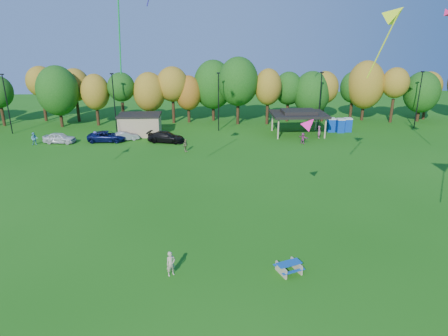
{
  "coord_description": "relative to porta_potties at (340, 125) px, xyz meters",
  "views": [
    {
      "loc": [
        -0.7,
        -21.85,
        15.4
      ],
      "look_at": [
        0.9,
        6.0,
        5.62
      ],
      "focal_mm": 32.0,
      "sensor_mm": 36.0,
      "label": 1
    }
  ],
  "objects": [
    {
      "name": "kite_1",
      "position": [
        7.27,
        -11.56,
        16.16
      ],
      "size": [
        1.36,
        1.55,
        1.27
      ],
      "color": "#F71D5B"
    },
    {
      "name": "ground",
      "position": [
        -20.92,
        -38.17,
        -1.1
      ],
      "size": [
        160.0,
        160.0,
        0.0
      ],
      "primitive_type": "plane",
      "color": "#19600F",
      "rests_on": "ground"
    },
    {
      "name": "utility_building",
      "position": [
        -30.92,
        -0.17,
        0.54
      ],
      "size": [
        6.3,
        4.3,
        3.25
      ],
      "color": "tan",
      "rests_on": "ground"
    },
    {
      "name": "kite_flyer",
      "position": [
        -23.8,
        -37.32,
        -0.24
      ],
      "size": [
        0.75,
        0.68,
        1.72
      ],
      "primitive_type": "imported",
      "rotation": [
        0.0,
        0.0,
        0.54
      ],
      "color": "#C5AF93",
      "rests_on": "ground"
    },
    {
      "name": "pavilion",
      "position": [
        -6.92,
        -1.17,
        2.13
      ],
      "size": [
        8.2,
        6.2,
        3.77
      ],
      "color": "tan",
      "rests_on": "ground"
    },
    {
      "name": "car_d",
      "position": [
        -26.69,
        -4.54,
        -0.33
      ],
      "size": [
        5.65,
        3.36,
        1.53
      ],
      "primitive_type": "imported",
      "rotation": [
        0.0,
        0.0,
        1.33
      ],
      "color": "black",
      "rests_on": "ground"
    },
    {
      "name": "kite_15",
      "position": [
        -13.68,
        -31.65,
        7.68
      ],
      "size": [
        1.37,
        1.02,
        1.35
      ],
      "color": "#FF0E8A"
    },
    {
      "name": "kite_7",
      "position": [
        -7.19,
        -29.34,
        15.28
      ],
      "size": [
        3.13,
        2.86,
        5.65
      ],
      "color": "#D8FE1A"
    },
    {
      "name": "car_b",
      "position": [
        -32.69,
        -3.19,
        -0.46
      ],
      "size": [
        4.07,
        2.49,
        1.27
      ],
      "primitive_type": "imported",
      "rotation": [
        0.0,
        0.0,
        1.89
      ],
      "color": "#9F9EA3",
      "rests_on": "ground"
    },
    {
      "name": "car_a",
      "position": [
        -41.75,
        -4.1,
        -0.34
      ],
      "size": [
        4.64,
        2.35,
        1.52
      ],
      "primitive_type": "imported",
      "rotation": [
        0.0,
        0.0,
        1.44
      ],
      "color": "silver",
      "rests_on": "ground"
    },
    {
      "name": "far_person_4",
      "position": [
        -36.81,
        -3.85,
        -0.31
      ],
      "size": [
        0.93,
        1.17,
        1.58
      ],
      "primitive_type": "imported",
      "rotation": [
        0.0,
        0.0,
        4.33
      ],
      "color": "#464597",
      "rests_on": "ground"
    },
    {
      "name": "porta_potties",
      "position": [
        0.0,
        0.0,
        0.0
      ],
      "size": [
        3.75,
        1.62,
        2.18
      ],
      "color": "#0D3CAD",
      "rests_on": "ground"
    },
    {
      "name": "tree_line",
      "position": [
        -21.94,
        7.34,
        4.82
      ],
      "size": [
        93.57,
        10.55,
        11.15
      ],
      "color": "black",
      "rests_on": "ground"
    },
    {
      "name": "far_person_1",
      "position": [
        -4.26,
        -3.51,
        -0.17
      ],
      "size": [
        0.48,
        0.7,
        1.85
      ],
      "primitive_type": "imported",
      "rotation": [
        0.0,
        0.0,
        1.63
      ],
      "color": "#B85786",
      "rests_on": "ground"
    },
    {
      "name": "car_c",
      "position": [
        -35.21,
        -3.62,
        -0.35
      ],
      "size": [
        5.44,
        2.58,
        1.5
      ],
      "primitive_type": "imported",
      "rotation": [
        0.0,
        0.0,
        1.55
      ],
      "color": "#0C144A",
      "rests_on": "ground"
    },
    {
      "name": "lamp_posts",
      "position": [
        -18.92,
        1.83,
        3.8
      ],
      "size": [
        64.5,
        0.25,
        9.09
      ],
      "color": "black",
      "rests_on": "ground"
    },
    {
      "name": "picnic_table",
      "position": [
        -15.99,
        -37.45,
        -0.68
      ],
      "size": [
        2.03,
        1.86,
        0.72
      ],
      "rotation": [
        0.0,
        0.0,
        0.35
      ],
      "color": "tan",
      "rests_on": "ground"
    },
    {
      "name": "far_person_2",
      "position": [
        -7.39,
        -6.38,
        -0.3
      ],
      "size": [
        1.34,
        1.41,
        1.6
      ],
      "primitive_type": "imported",
      "rotation": [
        0.0,
        0.0,
        2.31
      ],
      "color": "#AB4780",
      "rests_on": "ground"
    },
    {
      "name": "far_person_3",
      "position": [
        -23.79,
        -9.36,
        -0.25
      ],
      "size": [
        0.84,
        1.07,
        1.7
      ],
      "primitive_type": "imported",
      "rotation": [
        0.0,
        0.0,
        1.07
      ],
      "color": "olive",
      "rests_on": "ground"
    },
    {
      "name": "far_person_0",
      "position": [
        -44.91,
        -4.91,
        -0.2
      ],
      "size": [
        0.94,
        0.77,
        1.79
      ],
      "primitive_type": "imported",
      "rotation": [
        0.0,
        0.0,
        0.11
      ],
      "color": "#57A1C0",
      "rests_on": "ground"
    }
  ]
}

